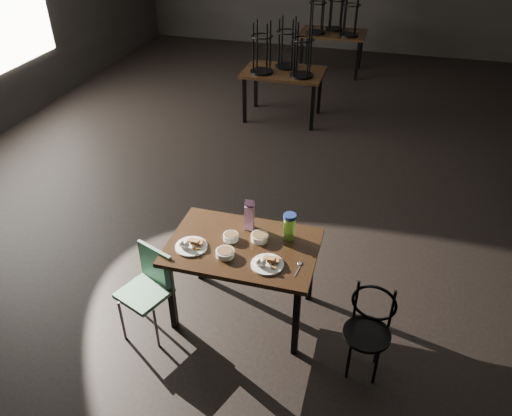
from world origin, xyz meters
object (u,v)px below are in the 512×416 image
(bentwood_chair, at_px, (369,324))
(juice_carton, at_px, (249,215))
(water_bottle, at_px, (289,226))
(school_chair, at_px, (149,284))
(main_table, at_px, (243,253))

(bentwood_chair, bearing_deg, juice_carton, 160.96)
(water_bottle, relative_size, school_chair, 0.30)
(water_bottle, bearing_deg, school_chair, -152.18)
(juice_carton, distance_m, school_chair, 0.99)
(water_bottle, height_order, bentwood_chair, water_bottle)
(water_bottle, bearing_deg, main_table, -149.74)
(main_table, xyz_separation_m, school_chair, (-0.69, -0.35, -0.20))
(main_table, bearing_deg, bentwood_chair, -15.08)
(juice_carton, distance_m, water_bottle, 0.35)
(main_table, height_order, bentwood_chair, same)
(main_table, bearing_deg, school_chair, -153.40)
(juice_carton, height_order, water_bottle, juice_carton)
(water_bottle, bearing_deg, juice_carton, 173.27)
(bentwood_chair, relative_size, school_chair, 0.97)
(water_bottle, xyz_separation_m, bentwood_chair, (0.73, -0.48, -0.42))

